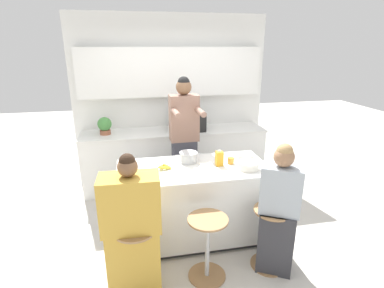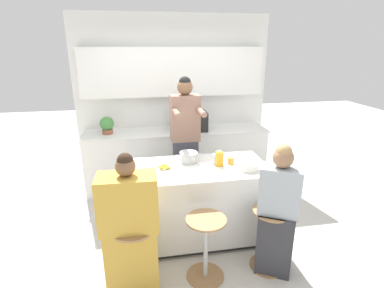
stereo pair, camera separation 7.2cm
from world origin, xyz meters
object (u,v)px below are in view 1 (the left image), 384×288
Objects in this scene: person_seated_near at (278,215)px; banana_bunch at (164,167)px; bar_stool_rightmost at (271,234)px; person_cooking at (184,145)px; kitchen_island at (193,203)px; bar_stool_leftmost at (137,256)px; bar_stool_center at (207,244)px; coffee_cup_near at (231,161)px; microwave at (189,121)px; potted_plant at (105,125)px; fruit_bowl at (246,158)px; juice_carton at (219,158)px; cooking_pot at (188,157)px; person_wrapped_blanket at (132,231)px.

person_seated_near is 7.52× the size of banana_bunch.
person_cooking reaches higher than bar_stool_rightmost.
kitchen_island is at bearing 163.71° from person_seated_near.
person_seated_near is (1.39, 0.01, 0.25)m from bar_stool_leftmost.
coffee_cup_near is (0.45, 0.70, 0.58)m from bar_stool_center.
bar_stool_center is at bearing 2.27° from bar_stool_leftmost.
person_cooking reaches higher than microwave.
person_seated_near reaches higher than coffee_cup_near.
banana_bunch is 0.69× the size of potted_plant.
bar_stool_center is 1.01m from coffee_cup_near.
bar_stool_leftmost is 1.72m from person_cooking.
coffee_cup_near is 0.78m from banana_bunch.
potted_plant reaches higher than fruit_bowl.
juice_carton is (0.30, -0.01, 0.54)m from kitchen_island.
bar_stool_rightmost is 6.38× the size of coffee_cup_near.
banana_bunch is (-1.01, 0.66, 0.56)m from bar_stool_rightmost.
bar_stool_rightmost is at bearing -70.69° from coffee_cup_near.
potted_plant is (-1.51, 1.46, 0.12)m from coffee_cup_near.
microwave reaches higher than banana_bunch.
microwave reaches higher than cooking_pot.
person_wrapped_blanket is 2.77× the size of microwave.
person_cooking reaches higher than coffee_cup_near.
kitchen_island is 3.42× the size of microwave.
potted_plant is (-1.74, 2.13, 0.70)m from bar_stool_rightmost.
bar_stool_rightmost is 1.34m from banana_bunch.
bar_stool_leftmost is 1.36m from juice_carton.
bar_stool_leftmost is at bearing -150.30° from fruit_bowl.
bar_stool_rightmost is (1.37, 0.05, 0.00)m from bar_stool_leftmost.
cooking_pot is 1.71× the size of fruit_bowl.
cooking_pot is 0.34m from banana_bunch.
banana_bunch is (0.35, 0.71, 0.56)m from bar_stool_leftmost.
juice_carton is at bearing -170.17° from coffee_cup_near.
potted_plant reaches higher than kitchen_island.
kitchen_island is 0.81m from fruit_bowl.
person_wrapped_blanket reaches higher than coffee_cup_near.
potted_plant is at bearing 99.84° from bar_stool_leftmost.
person_seated_near reaches higher than potted_plant.
bar_stool_rightmost is 2.84m from potted_plant.
juice_carton is (1.01, 0.69, 0.36)m from person_wrapped_blanket.
person_seated_near is 2.76× the size of microwave.
person_wrapped_blanket reaches higher than bar_stool_leftmost.
microwave is at bearing 73.09° from person_cooking.
bar_stool_center is 2.20× the size of cooking_pot.
microwave is (0.22, 2.11, 0.71)m from bar_stool_center.
coffee_cup_near reaches higher than kitchen_island.
coffee_cup_near is at bearing -43.97° from potted_plant.
banana_bunch is 1.00× the size of juice_carton.
bar_stool_rightmost is at bearing -66.35° from person_cooking.
coffee_cup_near is at bearing 33.93° from person_wrapped_blanket.
juice_carton is at bearing -170.43° from fruit_bowl.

